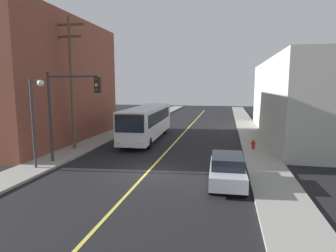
% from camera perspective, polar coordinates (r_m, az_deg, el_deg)
% --- Properties ---
extents(ground_plane, '(120.00, 120.00, 0.00)m').
position_cam_1_polar(ground_plane, '(17.73, -4.13, -9.21)').
color(ground_plane, black).
extents(sidewalk_left, '(2.50, 90.00, 0.15)m').
position_cam_1_polar(sidewalk_left, '(29.31, -12.53, -2.34)').
color(sidewalk_left, gray).
rests_on(sidewalk_left, ground).
extents(sidewalk_right, '(2.50, 90.00, 0.15)m').
position_cam_1_polar(sidewalk_right, '(26.93, 16.98, -3.41)').
color(sidewalk_right, gray).
rests_on(sidewalk_right, ground).
extents(lane_stripe_center, '(0.16, 60.00, 0.01)m').
position_cam_1_polar(lane_stripe_center, '(32.07, 3.13, -1.40)').
color(lane_stripe_center, '#D8CC4C').
rests_on(lane_stripe_center, ground).
extents(building_left_brick, '(10.00, 16.69, 11.32)m').
position_cam_1_polar(building_left_brick, '(30.21, -25.55, 8.02)').
color(building_left_brick, brown).
rests_on(building_left_brick, ground).
extents(building_right_warehouse, '(12.00, 23.43, 7.83)m').
position_cam_1_polar(building_right_warehouse, '(33.02, 29.06, 4.70)').
color(building_right_warehouse, '#B2B2A8').
rests_on(building_right_warehouse, ground).
extents(city_bus, '(3.02, 12.23, 3.20)m').
position_cam_1_polar(city_bus, '(28.01, -4.13, 0.97)').
color(city_bus, silver).
rests_on(city_bus, ground).
extents(parked_car_silver, '(1.91, 4.45, 1.62)m').
position_cam_1_polar(parked_car_silver, '(15.66, 11.72, -8.48)').
color(parked_car_silver, '#B7B7BC').
rests_on(parked_car_silver, ground).
extents(utility_pole_near, '(2.40, 0.28, 10.41)m').
position_cam_1_polar(utility_pole_near, '(24.34, -18.66, 9.06)').
color(utility_pole_near, brown).
rests_on(utility_pole_near, sidewalk_left).
extents(traffic_signal_left_corner, '(3.75, 0.48, 6.00)m').
position_cam_1_polar(traffic_signal_left_corner, '(19.83, -18.91, 4.87)').
color(traffic_signal_left_corner, '#2D2D33').
rests_on(traffic_signal_left_corner, sidewalk_left).
extents(street_lamp_left, '(0.98, 0.40, 5.50)m').
position_cam_1_polar(street_lamp_left, '(19.29, -24.93, 2.80)').
color(street_lamp_left, '#38383D').
rests_on(street_lamp_left, sidewalk_left).
extents(fire_hydrant, '(0.44, 0.26, 0.84)m').
position_cam_1_polar(fire_hydrant, '(24.26, 16.64, -3.40)').
color(fire_hydrant, red).
rests_on(fire_hydrant, sidewalk_right).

